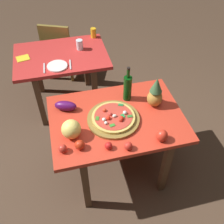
{
  "coord_description": "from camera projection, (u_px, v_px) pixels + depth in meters",
  "views": [
    {
      "loc": [
        -0.42,
        -1.55,
        2.41
      ],
      "look_at": [
        -0.04,
        0.02,
        0.79
      ],
      "focal_mm": 42.24,
      "sensor_mm": 36.0,
      "label": 1
    }
  ],
  "objects": [
    {
      "name": "tomato_by_bottle",
      "position": [
        63.0,
        149.0,
        2.03
      ],
      "size": [
        0.07,
        0.07,
        0.07
      ],
      "primitive_type": "sphere",
      "color": "red",
      "rests_on": "display_table"
    },
    {
      "name": "pizza",
      "position": [
        113.0,
        117.0,
        2.26
      ],
      "size": [
        0.37,
        0.37,
        0.05
      ],
      "color": "#D0B556",
      "rests_on": "pizza_board"
    },
    {
      "name": "fork_utensil",
      "position": [
        44.0,
        68.0,
        2.82
      ],
      "size": [
        0.03,
        0.18,
        0.01
      ],
      "primitive_type": "cube",
      "rotation": [
        0.0,
        0.0,
        -0.06
      ],
      "color": "silver",
      "rests_on": "background_table"
    },
    {
      "name": "drinking_glass_water",
      "position": [
        80.0,
        45.0,
        3.06
      ],
      "size": [
        0.08,
        0.08,
        0.12
      ],
      "primitive_type": "cylinder",
      "color": "silver",
      "rests_on": "background_table"
    },
    {
      "name": "bell_pepper",
      "position": [
        162.0,
        136.0,
        2.1
      ],
      "size": [
        0.1,
        0.1,
        0.11
      ],
      "primitive_type": "ellipsoid",
      "color": "red",
      "rests_on": "display_table"
    },
    {
      "name": "pineapple_left",
      "position": [
        155.0,
        94.0,
        2.33
      ],
      "size": [
        0.14,
        0.14,
        0.3
      ],
      "color": "#B58035",
      "rests_on": "display_table"
    },
    {
      "name": "tomato_beside_pepper",
      "position": [
        80.0,
        145.0,
        2.04
      ],
      "size": [
        0.08,
        0.08,
        0.08
      ],
      "primitive_type": "sphere",
      "color": "red",
      "rests_on": "display_table"
    },
    {
      "name": "pizza_board",
      "position": [
        113.0,
        119.0,
        2.28
      ],
      "size": [
        0.45,
        0.45,
        0.02
      ],
      "primitive_type": "cylinder",
      "color": "olive",
      "rests_on": "display_table"
    },
    {
      "name": "drinking_glass_juice",
      "position": [
        93.0,
        33.0,
        3.25
      ],
      "size": [
        0.07,
        0.07,
        0.12
      ],
      "primitive_type": "cylinder",
      "color": "gold",
      "rests_on": "background_table"
    },
    {
      "name": "eggplant",
      "position": [
        66.0,
        106.0,
        2.35
      ],
      "size": [
        0.22,
        0.15,
        0.09
      ],
      "primitive_type": "ellipsoid",
      "rotation": [
        0.0,
        0.0,
        2.78
      ],
      "color": "#4E1052",
      "rests_on": "display_table"
    },
    {
      "name": "melon",
      "position": [
        71.0,
        129.0,
        2.11
      ],
      "size": [
        0.16,
        0.16,
        0.16
      ],
      "primitive_type": "sphere",
      "color": "#F1D668",
      "rests_on": "display_table"
    },
    {
      "name": "ground_plane",
      "position": [
        116.0,
        165.0,
        2.84
      ],
      "size": [
        10.0,
        10.0,
        0.0
      ],
      "primitive_type": "plane",
      "color": "#4C3828"
    },
    {
      "name": "tomato_at_corner",
      "position": [
        108.0,
        146.0,
        2.05
      ],
      "size": [
        0.06,
        0.06,
        0.06
      ],
      "primitive_type": "sphere",
      "color": "red",
      "rests_on": "display_table"
    },
    {
      "name": "tomato_near_board",
      "position": [
        128.0,
        146.0,
        2.04
      ],
      "size": [
        0.07,
        0.07,
        0.07
      ],
      "primitive_type": "sphere",
      "color": "red",
      "rests_on": "display_table"
    },
    {
      "name": "knife_utensil",
      "position": [
        70.0,
        65.0,
        2.87
      ],
      "size": [
        0.03,
        0.18,
        0.01
      ],
      "primitive_type": "cube",
      "rotation": [
        0.0,
        0.0,
        -0.08
      ],
      "color": "silver",
      "rests_on": "background_table"
    },
    {
      "name": "dinner_plate",
      "position": [
        57.0,
        66.0,
        2.84
      ],
      "size": [
        0.22,
        0.22,
        0.02
      ],
      "primitive_type": "cylinder",
      "color": "white",
      "rests_on": "background_table"
    },
    {
      "name": "napkin_folded",
      "position": [
        23.0,
        58.0,
        2.96
      ],
      "size": [
        0.16,
        0.15,
        0.01
      ],
      "primitive_type": "cube",
      "rotation": [
        0.0,
        0.0,
        0.2
      ],
      "color": "yellow",
      "rests_on": "background_table"
    },
    {
      "name": "dining_chair",
      "position": [
        59.0,
        47.0,
        3.61
      ],
      "size": [
        0.52,
        0.52,
        0.85
      ],
      "rotation": [
        0.0,
        0.0,
        2.74
      ],
      "color": "olive",
      "rests_on": "ground_plane"
    },
    {
      "name": "background_table",
      "position": [
        62.0,
        63.0,
        3.09
      ],
      "size": [
        1.06,
        0.74,
        0.74
      ],
      "color": "#533725",
      "rests_on": "ground_plane"
    },
    {
      "name": "display_table",
      "position": [
        117.0,
        124.0,
        2.38
      ],
      "size": [
        1.17,
        0.83,
        0.74
      ],
      "color": "#533725",
      "rests_on": "ground_plane"
    },
    {
      "name": "wine_bottle",
      "position": [
        128.0,
        88.0,
        2.39
      ],
      "size": [
        0.08,
        0.08,
        0.35
      ],
      "color": "#0A390D",
      "rests_on": "display_table"
    }
  ]
}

